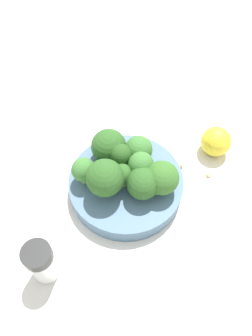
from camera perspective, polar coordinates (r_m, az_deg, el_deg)
name	(u,v)px	position (r m, az deg, el deg)	size (l,w,h in m)	color
ground_plane	(126,189)	(0.55, 0.00, -3.74)	(3.00, 3.00, 0.00)	silver
bowl	(126,185)	(0.53, 0.00, -2.92)	(0.18, 0.18, 0.03)	slate
broccoli_floret_0	(109,147)	(0.52, -3.02, 3.75)	(0.06, 0.06, 0.06)	#8EB770
broccoli_floret_1	(121,156)	(0.50, -0.86, 2.17)	(0.03, 0.03, 0.05)	#7A9E5B
broccoli_floret_2	(143,184)	(0.48, 2.94, -2.73)	(0.05, 0.05, 0.05)	#7A9E5B
broccoli_floret_3	(105,178)	(0.48, -3.67, -1.78)	(0.06, 0.06, 0.07)	#84AD66
broccoli_floret_4	(141,165)	(0.49, 2.61, 0.49)	(0.04, 0.04, 0.05)	#84AD66
broccoli_floret_5	(121,174)	(0.49, -0.82, -1.12)	(0.03, 0.03, 0.04)	#84AD66
broccoli_floret_6	(139,150)	(0.52, 2.22, 3.22)	(0.04, 0.04, 0.05)	#8EB770
broccoli_floret_7	(162,178)	(0.49, 6.23, -1.78)	(0.05, 0.05, 0.06)	#8EB770
broccoli_floret_8	(84,170)	(0.50, -7.36, -0.42)	(0.04, 0.04, 0.05)	#84AD66
pepper_shaker	(42,262)	(0.47, -14.45, -15.60)	(0.04, 0.04, 0.08)	silver
lemon_wedge	(216,141)	(0.59, 15.40, 4.48)	(0.05, 0.05, 0.05)	yellow
almond_crumb_0	(180,166)	(0.57, 9.36, 0.34)	(0.01, 0.01, 0.01)	olive
almond_crumb_1	(208,175)	(0.57, 14.14, -1.24)	(0.01, 0.00, 0.01)	#AD7F4C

